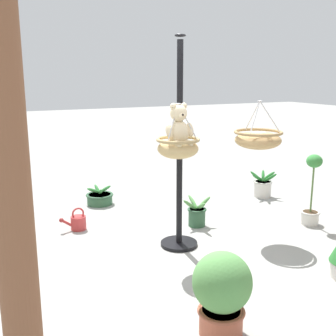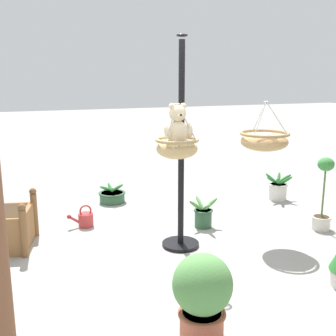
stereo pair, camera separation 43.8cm
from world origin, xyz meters
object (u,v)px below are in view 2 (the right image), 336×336
potted_plant_conical_shrub (112,196)px  hanging_basket_with_teddy (177,147)px  teddy_bear (178,128)px  potted_plant_small_succulent (202,293)px  display_pole_central (181,185)px  potted_plant_tall_leafy (278,189)px  hanging_basket_left_high (264,140)px  potted_plant_trailing_ivy (323,200)px  watering_can (85,219)px  potted_plant_fern_front (203,215)px

potted_plant_conical_shrub → hanging_basket_with_teddy: bearing=96.1°
teddy_bear → potted_plant_small_succulent: (0.35, 1.40, -1.08)m
display_pole_central → potted_plant_tall_leafy: bearing=-151.6°
hanging_basket_with_teddy → hanging_basket_left_high: bearing=-172.0°
hanging_basket_left_high → potted_plant_trailing_ivy: (-0.90, 0.06, -0.83)m
hanging_basket_left_high → potted_plant_trailing_ivy: bearing=176.0°
hanging_basket_with_teddy → watering_can: hanging_basket_with_teddy is taller
potted_plant_conical_shrub → watering_can: size_ratio=1.23×
hanging_basket_left_high → potted_plant_conical_shrub: size_ratio=1.38×
watering_can → hanging_basket_with_teddy: bearing=122.3°
potted_plant_tall_leafy → potted_plant_small_succulent: 3.93m
display_pole_central → hanging_basket_left_high: display_pole_central is taller
display_pole_central → potted_plant_conical_shrub: (0.39, -1.97, -0.64)m
potted_plant_tall_leafy → potted_plant_small_succulent: potted_plant_small_succulent is taller
hanging_basket_with_teddy → hanging_basket_left_high: size_ratio=0.99×
watering_can → hanging_basket_left_high: bearing=150.8°
hanging_basket_left_high → watering_can: size_ratio=1.69×
potted_plant_trailing_ivy → potted_plant_conical_shrub: bearing=-42.3°
potted_plant_tall_leafy → potted_plant_conical_shrub: (2.57, -0.79, -0.07)m
display_pole_central → potted_plant_tall_leafy: display_pole_central is taller
teddy_bear → watering_can: (0.82, -1.31, -1.35)m
teddy_bear → watering_can: teddy_bear is taller
hanging_basket_left_high → potted_plant_small_succulent: (1.54, 1.59, -0.86)m
display_pole_central → potted_plant_trailing_ivy: bearing=175.7°
hanging_basket_left_high → potted_plant_fern_front: (0.52, -0.56, -1.07)m
hanging_basket_left_high → potted_plant_small_succulent: 2.38m
display_pole_central → potted_plant_conical_shrub: bearing=-78.9°
watering_can → potted_plant_conical_shrub: bearing=-121.8°
hanging_basket_with_teddy → potted_plant_trailing_ivy: hanging_basket_with_teddy is taller
watering_can → potted_plant_trailing_ivy: bearing=157.8°
hanging_basket_with_teddy → potted_plant_conical_shrub: bearing=-83.9°
potted_plant_fern_front → potted_plant_trailing_ivy: size_ratio=0.48×
potted_plant_conical_shrub → potted_plant_trailing_ivy: (-2.33, 2.12, 0.30)m
potted_plant_fern_front → potted_plant_trailing_ivy: 1.57m
potted_plant_conical_shrub → potted_plant_trailing_ivy: potted_plant_trailing_ivy is taller
display_pole_central → potted_plant_trailing_ivy: 1.98m
display_pole_central → watering_can: size_ratio=6.92×
hanging_basket_left_high → potted_plant_tall_leafy: 2.01m
teddy_bear → potted_plant_tall_leafy: teddy_bear is taller
hanging_basket_left_high → potted_plant_tall_leafy: (-1.15, -1.27, -1.05)m
potted_plant_tall_leafy → potted_plant_fern_front: bearing=22.9°
hanging_basket_with_teddy → potted_plant_trailing_ivy: bearing=-177.2°
teddy_bear → potted_plant_trailing_ivy: teddy_bear is taller
potted_plant_fern_front → watering_can: (1.48, -0.57, -0.06)m
teddy_bear → potted_plant_small_succulent: 1.81m
teddy_bear → potted_plant_small_succulent: size_ratio=0.67×
teddy_bear → potted_plant_tall_leafy: (-2.34, -1.45, -1.27)m
teddy_bear → hanging_basket_left_high: bearing=-171.0°
potted_plant_small_succulent → potted_plant_conical_shrub: 3.66m
potted_plant_tall_leafy → potted_plant_trailing_ivy: potted_plant_trailing_ivy is taller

